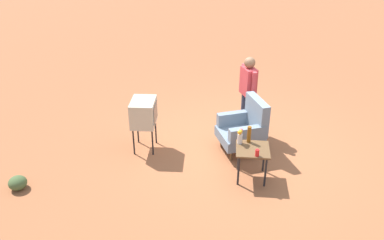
{
  "coord_description": "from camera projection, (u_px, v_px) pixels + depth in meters",
  "views": [
    {
      "loc": [
        6.72,
        -0.28,
        4.08
      ],
      "look_at": [
        0.21,
        -0.94,
        0.65
      ],
      "focal_mm": 36.71,
      "sensor_mm": 36.0,
      "label": 1
    }
  ],
  "objects": [
    {
      "name": "armchair",
      "position": [
        245.0,
        127.0,
        7.44
      ],
      "size": [
        0.99,
        1.01,
        1.06
      ],
      "color": "brown",
      "rests_on": "ground"
    },
    {
      "name": "tv_on_stand",
      "position": [
        144.0,
        113.0,
        7.36
      ],
      "size": [
        0.62,
        0.47,
        1.03
      ],
      "color": "black",
      "rests_on": "ground"
    },
    {
      "name": "flower_vase",
      "position": [
        240.0,
        136.0,
        6.68
      ],
      "size": [
        0.15,
        0.1,
        0.27
      ],
      "color": "silver",
      "rests_on": "side_table"
    },
    {
      "name": "ground_plane",
      "position": [
        240.0,
        146.0,
        7.79
      ],
      "size": [
        60.0,
        60.0,
        0.0
      ],
      "primitive_type": "plane",
      "color": "#A05B38"
    },
    {
      "name": "bottle_tall_amber",
      "position": [
        249.0,
        134.0,
        6.71
      ],
      "size": [
        0.07,
        0.07,
        0.3
      ],
      "primitive_type": "cylinder",
      "color": "brown",
      "rests_on": "side_table"
    },
    {
      "name": "side_table",
      "position": [
        252.0,
        153.0,
        6.63
      ],
      "size": [
        0.56,
        0.56,
        0.59
      ],
      "color": "black",
      "rests_on": "ground"
    },
    {
      "name": "shrub_mid",
      "position": [
        18.0,
        183.0,
        6.53
      ],
      "size": [
        0.3,
        0.3,
        0.23
      ],
      "primitive_type": "ellipsoid",
      "color": "#475B33",
      "rests_on": "ground"
    },
    {
      "name": "person_standing",
      "position": [
        248.0,
        91.0,
        7.89
      ],
      "size": [
        0.53,
        0.35,
        1.64
      ],
      "color": "#2D3347",
      "rests_on": "ground"
    },
    {
      "name": "soda_can_red",
      "position": [
        257.0,
        153.0,
        6.36
      ],
      "size": [
        0.07,
        0.07,
        0.12
      ],
      "primitive_type": "cylinder",
      "color": "red",
      "rests_on": "side_table"
    }
  ]
}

